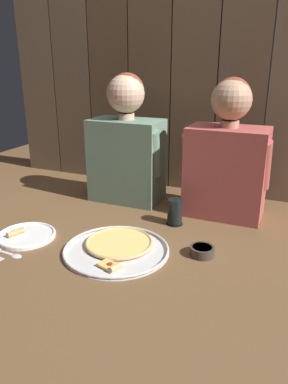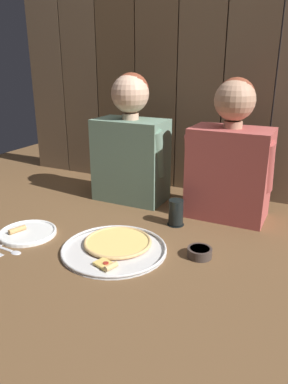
% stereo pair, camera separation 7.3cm
% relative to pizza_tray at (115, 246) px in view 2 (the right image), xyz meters
% --- Properties ---
extents(ground_plane, '(3.20, 3.20, 0.00)m').
position_rel_pizza_tray_xyz_m(ground_plane, '(0.05, 0.08, -0.01)').
color(ground_plane, brown).
extents(pizza_tray, '(0.40, 0.40, 0.03)m').
position_rel_pizza_tray_xyz_m(pizza_tray, '(0.00, 0.00, 0.00)').
color(pizza_tray, silver).
rests_on(pizza_tray, ground).
extents(dinner_plate, '(0.23, 0.23, 0.03)m').
position_rel_pizza_tray_xyz_m(dinner_plate, '(-0.39, -0.06, -0.00)').
color(dinner_plate, white).
rests_on(dinner_plate, ground).
extents(drinking_glass, '(0.07, 0.07, 0.12)m').
position_rel_pizza_tray_xyz_m(drinking_glass, '(0.13, 0.31, 0.05)').
color(drinking_glass, black).
rests_on(drinking_glass, ground).
extents(dipping_bowl, '(0.09, 0.09, 0.03)m').
position_rel_pizza_tray_xyz_m(dipping_bowl, '(0.31, 0.08, 0.01)').
color(dipping_bowl, '#3D332D').
rests_on(dipping_bowl, ground).
extents(table_spoon, '(0.14, 0.03, 0.01)m').
position_rel_pizza_tray_xyz_m(table_spoon, '(-0.34, -0.19, -0.01)').
color(table_spoon, silver).
rests_on(table_spoon, ground).
extents(diner_left, '(0.39, 0.21, 0.63)m').
position_rel_pizza_tray_xyz_m(diner_left, '(-0.20, 0.50, 0.28)').
color(diner_left, slate).
rests_on(diner_left, ground).
extents(diner_right, '(0.38, 0.22, 0.62)m').
position_rel_pizza_tray_xyz_m(diner_right, '(0.30, 0.50, 0.27)').
color(diner_right, '#AD4C47').
rests_on(diner_right, ground).
extents(wooden_backdrop_wall, '(2.19, 0.03, 1.21)m').
position_rel_pizza_tray_xyz_m(wooden_backdrop_wall, '(0.05, 0.80, 0.60)').
color(wooden_backdrop_wall, brown).
rests_on(wooden_backdrop_wall, ground).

